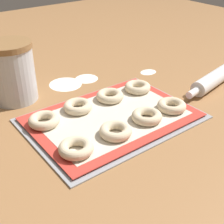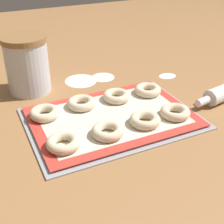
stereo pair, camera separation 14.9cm
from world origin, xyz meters
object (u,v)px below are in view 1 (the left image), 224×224
object	(u,v)px
bagel_front_mid_right	(147,116)
bagel_front_mid_left	(116,131)
baking_tray	(112,118)
bagel_front_far_left	(76,148)
bagel_back_mid_right	(110,96)
flour_canister	(12,72)
rolling_pin	(221,74)
bagel_front_far_right	(172,106)
bagel_back_mid_left	(78,106)
bagel_back_far_left	(44,120)
bagel_back_far_right	(138,87)

from	to	relation	value
bagel_front_mid_right	bagel_front_mid_left	bearing A→B (deg)	-177.07
baking_tray	bagel_front_far_left	distance (m)	0.18
bagel_back_mid_right	flour_canister	bearing A→B (deg)	137.90
rolling_pin	bagel_back_mid_right	bearing A→B (deg)	165.35
baking_tray	flour_canister	bearing A→B (deg)	120.78
bagel_back_mid_right	bagel_front_mid_right	bearing A→B (deg)	-86.86
bagel_front_far_right	bagel_back_mid_left	bearing A→B (deg)	143.67
bagel_front_mid_right	bagel_back_far_left	xyz separation A→B (m)	(-0.22, 0.14, 0.00)
baking_tray	bagel_back_far_left	bearing A→B (deg)	156.33
bagel_front_mid_left	bagel_back_mid_right	bearing A→B (deg)	57.44
rolling_pin	flour_canister	bearing A→B (deg)	154.05
bagel_front_far_left	bagel_front_mid_right	bearing A→B (deg)	1.46
bagel_front_far_left	bagel_back_mid_left	world-z (taller)	same
bagel_back_mid_left	flour_canister	distance (m)	0.22
bagel_front_far_right	bagel_back_far_left	bearing A→B (deg)	155.48
rolling_pin	bagel_front_far_left	bearing A→B (deg)	-174.92
bagel_back_far_left	flour_canister	size ratio (longest dim) A/B	0.46
bagel_front_far_right	rolling_pin	size ratio (longest dim) A/B	0.19
rolling_pin	bagel_back_far_right	bearing A→B (deg)	161.35
bagel_front_mid_right	rolling_pin	xyz separation A→B (m)	(0.38, 0.05, 0.00)
bagel_front_far_left	bagel_back_far_right	bearing A→B (deg)	25.58
bagel_front_mid_right	bagel_front_far_right	world-z (taller)	same
baking_tray	bagel_back_far_left	world-z (taller)	bagel_back_far_left
bagel_back_far_right	bagel_front_far_right	bearing A→B (deg)	-90.75
bagel_back_mid_right	flour_canister	world-z (taller)	flour_canister
baking_tray	rolling_pin	size ratio (longest dim) A/B	1.08
baking_tray	bagel_back_mid_left	bearing A→B (deg)	124.82
bagel_front_far_right	bagel_back_far_right	bearing A→B (deg)	89.25
bagel_back_mid_left	bagel_back_mid_right	xyz separation A→B (m)	(0.11, -0.00, 0.00)
flour_canister	bagel_front_far_right	bearing A→B (deg)	-47.50
bagel_front_far_right	bagel_back_far_left	xyz separation A→B (m)	(-0.31, 0.14, 0.00)
bagel_front_far_right	rolling_pin	world-z (taller)	rolling_pin
baking_tray	bagel_front_mid_right	distance (m)	0.10
bagel_back_far_left	bagel_back_mid_left	world-z (taller)	same
bagel_front_far_left	rolling_pin	size ratio (longest dim) A/B	0.19
bagel_back_far_right	bagel_back_far_left	bearing A→B (deg)	-179.88
baking_tray	bagel_front_far_right	world-z (taller)	bagel_front_far_right
baking_tray	bagel_back_mid_right	xyz separation A→B (m)	(0.05, 0.08, 0.02)
bagel_front_mid_left	bagel_back_mid_right	world-z (taller)	same
bagel_front_mid_right	bagel_front_far_right	size ratio (longest dim) A/B	1.00
bagel_front_far_right	bagel_back_far_left	size ratio (longest dim) A/B	1.00
bagel_back_mid_left	bagel_back_far_right	bearing A→B (deg)	-2.34
bagel_front_far_right	flour_canister	bearing A→B (deg)	132.50
bagel_front_mid_left	bagel_front_far_right	world-z (taller)	same
bagel_front_far_left	bagel_front_far_right	distance (m)	0.31
bagel_front_mid_right	bagel_back_far_right	world-z (taller)	same
bagel_front_mid_right	bagel_back_mid_right	bearing A→B (deg)	93.14
bagel_front_mid_left	bagel_front_far_right	xyz separation A→B (m)	(0.20, 0.01, 0.00)
bagel_back_far_right	flour_canister	xyz separation A→B (m)	(-0.31, 0.19, 0.07)
rolling_pin	bagel_front_far_right	bearing A→B (deg)	-170.58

